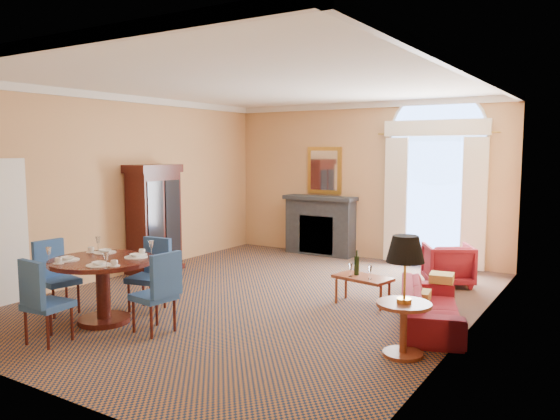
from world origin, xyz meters
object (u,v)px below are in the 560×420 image
Objects in this scene: dining_table at (103,276)px; sofa at (430,306)px; armchair at (448,264)px; side_table at (405,280)px; coffee_table at (362,277)px; armoire at (154,220)px.

sofa is (3.65, 2.10, -0.35)m from dining_table.
armchair is 3.49m from side_table.
dining_table is 1.75× the size of armchair.
dining_table is 5.46m from armchair.
side_table reaches higher than coffee_table.
armchair is 1.96m from coffee_table.
armoire is at bearing 163.42° from side_table.
armoire is at bearing -168.62° from coffee_table.
sofa is at bearing -4.77° from armoire.
side_table is at bearing -42.46° from coffee_table.
coffee_table is at bearing 38.62° from armchair.
dining_table is 1.03× the size of side_table.
armoire is 2.58× the size of armchair.
dining_table is 0.73× the size of sofa.
sofa is at bearing 70.98° from armchair.
coffee_table reaches higher than armchair.
armoire is 4.16m from coffee_table.
armchair is (3.25, 4.38, -0.27)m from dining_table.
coffee_table is (-1.14, 0.47, 0.13)m from sofa.
armoire is at bearing -8.23° from armchair.
coffee_table is at bearing 126.54° from side_table.
coffee_table is 2.06m from side_table.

